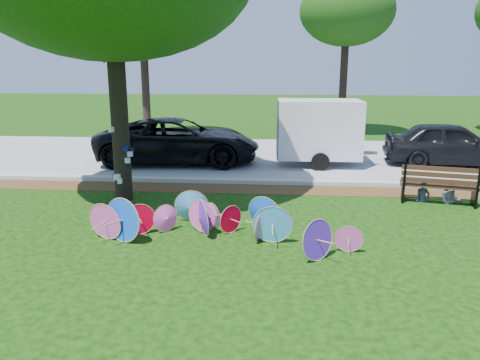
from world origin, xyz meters
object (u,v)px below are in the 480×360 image
Objects in this scene: park_bench at (439,184)px; person_right at (453,181)px; black_van at (178,141)px; person_left at (424,181)px; cargo_trailer at (319,129)px; parasol_pile at (208,220)px; dark_pickup at (451,144)px.

park_bench is 0.36m from person_right.
black_van is 5.24× the size of person_left.
cargo_trailer reaches higher than person_right.
cargo_trailer is 1.47× the size of park_bench.
parasol_pile is 10.54m from dark_pickup.
black_van is 9.47m from dark_pickup.
parasol_pile is 5.92m from person_left.
dark_pickup is at bearing -92.04° from black_van.
black_van reaches higher than person_right.
cargo_trailer is 5.29m from person_right.
black_van is (-2.10, 7.20, 0.41)m from parasol_pile.
cargo_trailer is at bearing 100.27° from person_left.
person_right is (3.04, -4.28, -0.70)m from cargo_trailer.
park_bench reaches higher than parasol_pile.
cargo_trailer is at bearing 131.67° from person_right.
person_left is (-2.24, -4.59, -0.21)m from dark_pickup.
park_bench is at bearing -123.62° from black_van.
cargo_trailer is at bearing 98.83° from dark_pickup.
dark_pickup is at bearing 80.33° from park_bench.
park_bench is at bearing 162.88° from dark_pickup.
cargo_trailer is 5.15m from park_bench.
cargo_trailer reaches higher than parasol_pile.
person_left is at bearing -124.50° from black_van.
black_van is at bearing 96.96° from dark_pickup.
park_bench is at bearing -26.48° from person_left.
person_left is at bearing 29.78° from parasol_pile.
black_van is at bearing 179.00° from cargo_trailer.
person_left is at bearing 159.02° from dark_pickup.
cargo_trailer reaches higher than park_bench.
person_right is at bearing 166.50° from dark_pickup.
black_van is at bearing 131.14° from person_left.
dark_pickup is (7.37, 7.52, 0.38)m from parasol_pile.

